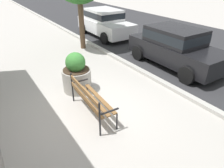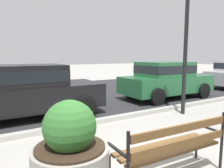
{
  "view_description": "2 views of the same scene",
  "coord_description": "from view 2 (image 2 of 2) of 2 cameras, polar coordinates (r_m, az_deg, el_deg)",
  "views": [
    {
      "loc": [
        4.37,
        -2.1,
        3.5
      ],
      "look_at": [
        0.23,
        0.66,
        0.75
      ],
      "focal_mm": 32.81,
      "sensor_mm": 36.0,
      "label": 1
    },
    {
      "loc": [
        -2.08,
        -2.1,
        1.82
      ],
      "look_at": [
        1.99,
        4.49,
        0.8
      ],
      "focal_mm": 34.47,
      "sensor_mm": 36.0,
      "label": 2
    }
  ],
  "objects": [
    {
      "name": "concrete_planter",
      "position": [
        2.81,
        -10.9,
        -19.62
      ],
      "size": [
        0.93,
        0.93,
        1.31
      ],
      "color": "#A8A399",
      "rests_on": "ground"
    },
    {
      "name": "street_surface",
      "position": [
        9.99,
        -19.18,
        -3.39
      ],
      "size": [
        60.0,
        9.0,
        0.01
      ],
      "primitive_type": "cube",
      "color": "#2D2D30",
      "rests_on": "ground"
    },
    {
      "name": "park_bench",
      "position": [
        3.35,
        15.92,
        -15.25
      ],
      "size": [
        1.83,
        0.63,
        0.95
      ],
      "color": "brown",
      "rests_on": "ground"
    },
    {
      "name": "curb_stone",
      "position": [
        5.7,
        -8.8,
        -10.59
      ],
      "size": [
        60.0,
        0.2,
        0.12
      ],
      "primitive_type": "cube",
      "color": "#B2AFA8",
      "rests_on": "ground"
    },
    {
      "name": "parked_car_black",
      "position": [
        6.77,
        -20.99,
        -1.32
      ],
      "size": [
        4.12,
        1.97,
        1.56
      ],
      "color": "black",
      "rests_on": "ground"
    },
    {
      "name": "lamp_post",
      "position": [
        7.04,
        19.1,
        13.06
      ],
      "size": [
        0.32,
        0.32,
        3.9
      ],
      "color": "black",
      "rests_on": "ground"
    },
    {
      "name": "parked_car_green",
      "position": [
        9.53,
        14.16,
        1.37
      ],
      "size": [
        4.12,
        1.97,
        1.56
      ],
      "color": "#236638",
      "rests_on": "ground"
    }
  ]
}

